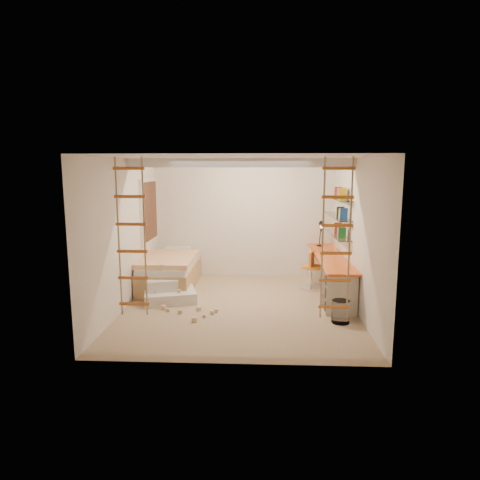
{
  "coord_description": "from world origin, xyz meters",
  "views": [
    {
      "loc": [
        0.35,
        -7.29,
        2.44
      ],
      "look_at": [
        0.0,
        0.3,
        1.15
      ],
      "focal_mm": 32.0,
      "sensor_mm": 36.0,
      "label": 1
    }
  ],
  "objects_px": {
    "desk": "(329,274)",
    "bed": "(171,271)",
    "play_platform": "(168,292)",
    "swivel_chair": "(311,275)"
  },
  "relations": [
    {
      "from": "desk",
      "to": "bed",
      "type": "distance_m",
      "value": 3.22
    },
    {
      "from": "bed",
      "to": "desk",
      "type": "bearing_deg",
      "value": -6.49
    },
    {
      "from": "desk",
      "to": "swivel_chair",
      "type": "relative_size",
      "value": 3.55
    },
    {
      "from": "bed",
      "to": "play_platform",
      "type": "distance_m",
      "value": 0.98
    },
    {
      "from": "desk",
      "to": "play_platform",
      "type": "distance_m",
      "value": 3.12
    },
    {
      "from": "swivel_chair",
      "to": "play_platform",
      "type": "relative_size",
      "value": 0.73
    },
    {
      "from": "bed",
      "to": "play_platform",
      "type": "xyz_separation_m",
      "value": [
        0.14,
        -0.96,
        -0.17
      ]
    },
    {
      "from": "swivel_chair",
      "to": "play_platform",
      "type": "height_order",
      "value": "swivel_chair"
    },
    {
      "from": "desk",
      "to": "play_platform",
      "type": "relative_size",
      "value": 2.58
    },
    {
      "from": "swivel_chair",
      "to": "bed",
      "type": "bearing_deg",
      "value": 179.36
    }
  ]
}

